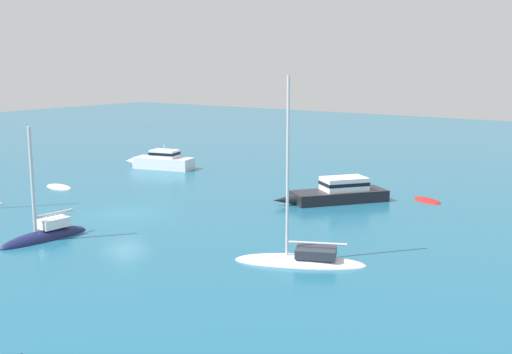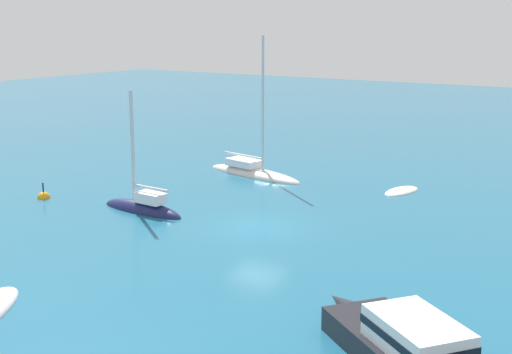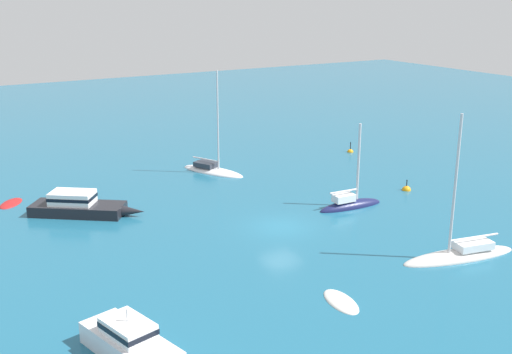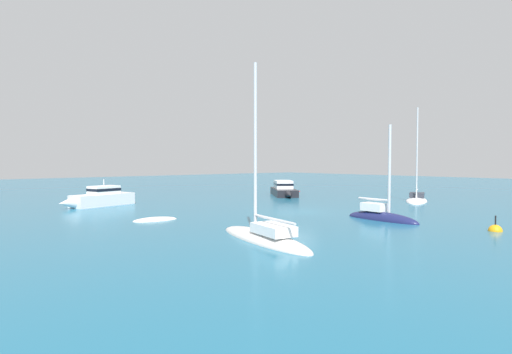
% 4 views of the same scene
% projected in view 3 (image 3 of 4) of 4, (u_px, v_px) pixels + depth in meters
% --- Properties ---
extents(ground_plane, '(160.00, 160.00, 0.00)m').
position_uv_depth(ground_plane, '(281.00, 227.00, 42.22)').
color(ground_plane, '#1E607F').
extents(yacht, '(1.54, 5.37, 6.78)m').
position_uv_depth(yacht, '(350.00, 205.00, 46.03)').
color(yacht, '#191E4C').
rests_on(yacht, ground).
extents(sloop, '(3.18, 7.85, 9.23)m').
position_uv_depth(sloop, '(460.00, 255.00, 37.38)').
color(sloop, silver).
rests_on(sloop, ground).
extents(rib, '(2.91, 2.55, 0.35)m').
position_uv_depth(rib, '(11.00, 204.00, 46.84)').
color(rib, '#B21E1E').
rests_on(rib, ground).
extents(motor_cruiser, '(6.79, 3.20, 2.31)m').
position_uv_depth(motor_cruiser, '(134.00, 346.00, 26.73)').
color(motor_cruiser, white).
rests_on(motor_cruiser, ground).
extents(ketch, '(6.61, 4.46, 9.35)m').
position_uv_depth(ketch, '(212.00, 170.00, 55.13)').
color(ketch, white).
rests_on(ketch, ground).
extents(launch, '(6.11, 7.48, 1.69)m').
position_uv_depth(launch, '(79.00, 205.00, 44.40)').
color(launch, black).
rests_on(launch, ground).
extents(dinghy, '(3.08, 1.80, 0.40)m').
position_uv_depth(dinghy, '(341.00, 302.00, 31.98)').
color(dinghy, silver).
rests_on(dinghy, ground).
extents(channel_buoy, '(0.72, 0.72, 1.23)m').
position_uv_depth(channel_buoy, '(406.00, 190.00, 50.02)').
color(channel_buoy, orange).
rests_on(channel_buoy, ground).
extents(mooring_buoy, '(0.61, 0.61, 1.34)m').
position_uv_depth(mooring_buoy, '(350.00, 152.00, 61.94)').
color(mooring_buoy, orange).
rests_on(mooring_buoy, ground).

